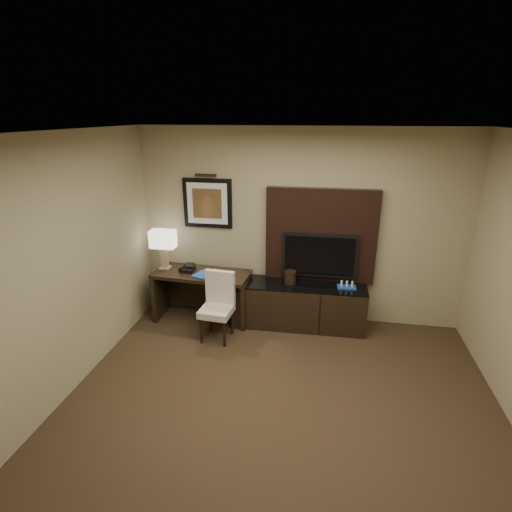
% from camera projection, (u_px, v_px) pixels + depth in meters
% --- Properties ---
extents(floor, '(4.50, 5.00, 0.01)m').
position_uv_depth(floor, '(273.00, 442.00, 3.67)').
color(floor, '#312316').
rests_on(floor, ground).
extents(ceiling, '(4.50, 5.00, 0.01)m').
position_uv_depth(ceiling, '(279.00, 136.00, 2.76)').
color(ceiling, silver).
rests_on(ceiling, wall_back).
extents(wall_back, '(4.50, 0.01, 2.70)m').
position_uv_depth(wall_back, '(299.00, 228.00, 5.53)').
color(wall_back, '#998E67').
rests_on(wall_back, floor).
extents(wall_left, '(0.01, 5.00, 2.70)m').
position_uv_depth(wall_left, '(28.00, 290.00, 3.59)').
color(wall_left, '#998E67').
rests_on(wall_left, floor).
extents(desk, '(1.39, 0.67, 0.72)m').
position_uv_depth(desk, '(203.00, 296.00, 5.76)').
color(desk, black).
rests_on(desk, floor).
extents(credenza, '(1.84, 0.55, 0.63)m').
position_uv_depth(credenza, '(298.00, 305.00, 5.59)').
color(credenza, black).
rests_on(credenza, floor).
extents(tv_wall_panel, '(1.50, 0.12, 1.30)m').
position_uv_depth(tv_wall_panel, '(321.00, 236.00, 5.45)').
color(tv_wall_panel, black).
rests_on(tv_wall_panel, wall_back).
extents(tv, '(1.00, 0.08, 0.60)m').
position_uv_depth(tv, '(319.00, 255.00, 5.44)').
color(tv, black).
rests_on(tv, tv_wall_panel).
extents(artwork, '(0.70, 0.04, 0.70)m').
position_uv_depth(artwork, '(208.00, 203.00, 5.63)').
color(artwork, black).
rests_on(artwork, wall_back).
extents(picture_light, '(0.04, 0.04, 0.30)m').
position_uv_depth(picture_light, '(206.00, 175.00, 5.45)').
color(picture_light, '#432F15').
rests_on(picture_light, wall_back).
extents(desk_chair, '(0.43, 0.49, 0.83)m').
position_uv_depth(desk_chair, '(216.00, 311.00, 5.21)').
color(desk_chair, beige).
rests_on(desk_chair, floor).
extents(table_lamp, '(0.38, 0.27, 0.55)m').
position_uv_depth(table_lamp, '(164.00, 250.00, 5.70)').
color(table_lamp, tan).
rests_on(table_lamp, desk).
extents(desk_phone, '(0.20, 0.18, 0.10)m').
position_uv_depth(desk_phone, '(188.00, 268.00, 5.67)').
color(desk_phone, black).
rests_on(desk_phone, desk).
extents(blue_folder, '(0.30, 0.35, 0.02)m').
position_uv_depth(blue_folder, '(204.00, 274.00, 5.55)').
color(blue_folder, '#194EA3').
rests_on(blue_folder, desk).
extents(book, '(0.15, 0.08, 0.21)m').
position_uv_depth(book, '(206.00, 267.00, 5.56)').
color(book, tan).
rests_on(book, desk).
extents(ice_bucket, '(0.21, 0.21, 0.18)m').
position_uv_depth(ice_bucket, '(290.00, 277.00, 5.49)').
color(ice_bucket, black).
rests_on(ice_bucket, credenza).
extents(minibar_tray, '(0.25, 0.16, 0.09)m').
position_uv_depth(minibar_tray, '(347.00, 285.00, 5.36)').
color(minibar_tray, '#1A48AC').
rests_on(minibar_tray, credenza).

